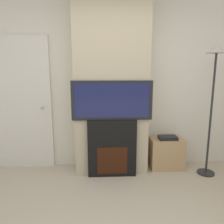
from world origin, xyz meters
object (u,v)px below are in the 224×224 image
fireplace (112,148)px  floor_lamp (214,77)px  television (112,100)px  media_stand (166,153)px

fireplace → floor_lamp: size_ratio=0.45×
television → fireplace: bearing=90.0°
floor_lamp → media_stand: bearing=156.4°
floor_lamp → media_stand: (-0.55, 0.24, -1.20)m
television → media_stand: television is taller
television → media_stand: bearing=13.4°
media_stand → television: bearing=-166.6°
television → floor_lamp: bearing=-1.2°
fireplace → television: television is taller
television → floor_lamp: floor_lamp is taller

